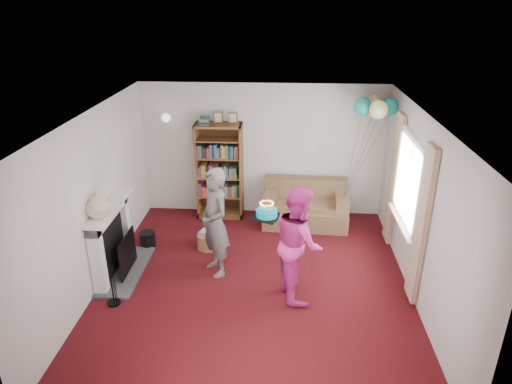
# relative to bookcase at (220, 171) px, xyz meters

# --- Properties ---
(ground) EXTENTS (5.00, 5.00, 0.00)m
(ground) POSITION_rel_bookcase_xyz_m (0.79, -2.30, -0.89)
(ground) COLOR #340907
(ground) RESTS_ON ground
(wall_back) EXTENTS (4.50, 0.02, 2.50)m
(wall_back) POSITION_rel_bookcase_xyz_m (0.79, 0.21, 0.36)
(wall_back) COLOR silver
(wall_back) RESTS_ON ground
(wall_left) EXTENTS (0.02, 5.00, 2.50)m
(wall_left) POSITION_rel_bookcase_xyz_m (-1.47, -2.30, 0.36)
(wall_left) COLOR silver
(wall_left) RESTS_ON ground
(wall_right) EXTENTS (0.02, 5.00, 2.50)m
(wall_right) POSITION_rel_bookcase_xyz_m (3.05, -2.30, 0.36)
(wall_right) COLOR silver
(wall_right) RESTS_ON ground
(ceiling) EXTENTS (4.50, 5.00, 0.01)m
(ceiling) POSITION_rel_bookcase_xyz_m (0.79, -2.30, 1.62)
(ceiling) COLOR white
(ceiling) RESTS_ON wall_back
(fireplace) EXTENTS (0.55, 1.80, 1.12)m
(fireplace) POSITION_rel_bookcase_xyz_m (-1.29, -2.11, -0.38)
(fireplace) COLOR #3F3F42
(fireplace) RESTS_ON ground
(window_bay) EXTENTS (0.14, 2.02, 2.20)m
(window_bay) POSITION_rel_bookcase_xyz_m (3.00, -1.70, 0.31)
(window_bay) COLOR white
(window_bay) RESTS_ON ground
(wall_sconce) EXTENTS (0.16, 0.23, 0.16)m
(wall_sconce) POSITION_rel_bookcase_xyz_m (-0.96, 0.06, 0.99)
(wall_sconce) COLOR gold
(wall_sconce) RESTS_ON ground
(bookcase) EXTENTS (0.86, 0.42, 2.02)m
(bookcase) POSITION_rel_bookcase_xyz_m (0.00, 0.00, 0.00)
(bookcase) COLOR #472B14
(bookcase) RESTS_ON ground
(sofa) EXTENTS (1.53, 0.81, 0.81)m
(sofa) POSITION_rel_bookcase_xyz_m (1.61, -0.24, -0.58)
(sofa) COLOR brown
(sofa) RESTS_ON ground
(wicker_basket) EXTENTS (0.34, 0.34, 0.32)m
(wicker_basket) POSITION_rel_bookcase_xyz_m (-0.05, -1.30, -0.75)
(wicker_basket) COLOR olive
(wicker_basket) RESTS_ON ground
(person_striped) EXTENTS (0.67, 0.73, 1.68)m
(person_striped) POSITION_rel_bookcase_xyz_m (0.20, -1.99, -0.05)
(person_striped) COLOR black
(person_striped) RESTS_ON ground
(person_magenta) EXTENTS (0.79, 0.92, 1.64)m
(person_magenta) POSITION_rel_bookcase_xyz_m (1.41, -2.47, -0.07)
(person_magenta) COLOR #CC2884
(person_magenta) RESTS_ON ground
(birthday_cake) EXTENTS (0.36, 0.36, 0.22)m
(birthday_cake) POSITION_rel_bookcase_xyz_m (0.97, -2.18, 0.23)
(birthday_cake) COLOR black
(birthday_cake) RESTS_ON ground
(balloons) EXTENTS (0.82, 0.75, 1.74)m
(balloons) POSITION_rel_bookcase_xyz_m (2.69, -0.31, 1.33)
(balloons) COLOR #3F3F3F
(balloons) RESTS_ON ground
(mantel_vase) EXTENTS (0.45, 0.45, 0.36)m
(mantel_vase) POSITION_rel_bookcase_xyz_m (-1.33, -2.45, 0.42)
(mantel_vase) COLOR beige
(mantel_vase) RESTS_ON fireplace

